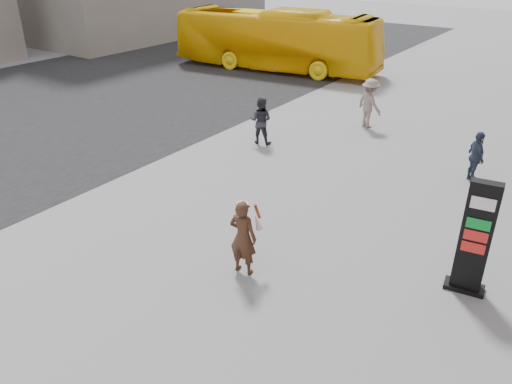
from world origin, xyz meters
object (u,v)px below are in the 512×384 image
Objects in this scene: info_pylon at (475,238)px; pedestrian_b at (370,103)px; woman at (243,236)px; bus at (276,40)px; pedestrian_a at (261,121)px; pedestrian_c at (476,157)px.

info_pylon is 9.61m from pedestrian_b.
woman is 18.30m from bus.
pedestrian_a is 4.28m from pedestrian_b.
woman reaches higher than pedestrian_a.
info_pylon is 1.57× the size of pedestrian_c.
woman is 10.00m from pedestrian_b.
bus is at bearing -65.53° from woman.
pedestrian_b is at bearing -139.04° from pedestrian_a.
pedestrian_c is (-1.16, 5.21, -0.42)m from info_pylon.
woman is at bearing 124.09° from pedestrian_c.
pedestrian_b is (7.81, -5.79, -0.64)m from bus.
woman is 1.11× the size of pedestrian_c.
info_pylon reaches higher than woman.
pedestrian_a reaches higher than pedestrian_c.
info_pylon is 8.85m from pedestrian_a.
pedestrian_b is 5.10m from pedestrian_c.
pedestrian_b is at bearing 23.10° from pedestrian_c.
pedestrian_b is at bearing 116.94° from info_pylon.
woman is 0.92× the size of pedestrian_b.
pedestrian_b is (-5.50, 7.88, -0.27)m from info_pylon.
bus reaches higher than info_pylon.
info_pylon is 19.09m from bus.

